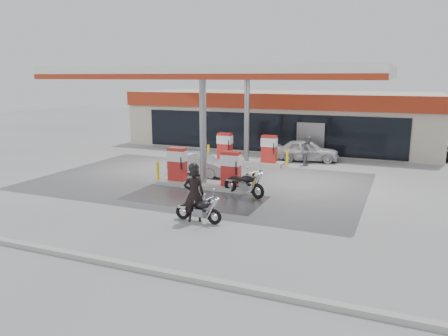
{
  "coord_description": "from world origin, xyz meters",
  "views": [
    {
      "loc": [
        8.68,
        -16.22,
        5.14
      ],
      "look_at": [
        1.46,
        1.03,
        1.2
      ],
      "focal_mm": 35.0,
      "sensor_mm": 36.0,
      "label": 1
    }
  ],
  "objects_px": {
    "pump_island_near": "(203,172)",
    "parked_car_left": "(176,135)",
    "parked_motorcycle": "(244,184)",
    "sedan_white": "(307,150)",
    "pump_island_far": "(246,152)",
    "main_motorcycle": "(199,211)",
    "attendant": "(308,151)",
    "hatchback_silver": "(200,164)",
    "parked_car_right": "(426,149)",
    "biker_main": "(194,194)"
  },
  "relations": [
    {
      "from": "sedan_white",
      "to": "parked_car_left",
      "type": "distance_m",
      "value": 11.9
    },
    {
      "from": "biker_main",
      "to": "attendant",
      "type": "bearing_deg",
      "value": -126.45
    },
    {
      "from": "main_motorcycle",
      "to": "sedan_white",
      "type": "distance_m",
      "value": 13.0
    },
    {
      "from": "pump_island_near",
      "to": "sedan_white",
      "type": "distance_m",
      "value": 8.78
    },
    {
      "from": "pump_island_far",
      "to": "main_motorcycle",
      "type": "xyz_separation_m",
      "value": [
        2.07,
        -10.75,
        -0.29
      ]
    },
    {
      "from": "pump_island_near",
      "to": "parked_motorcycle",
      "type": "bearing_deg",
      "value": -18.96
    },
    {
      "from": "sedan_white",
      "to": "parked_car_right",
      "type": "distance_m",
      "value": 7.83
    },
    {
      "from": "biker_main",
      "to": "parked_motorcycle",
      "type": "distance_m",
      "value": 4.0
    },
    {
      "from": "sedan_white",
      "to": "parked_motorcycle",
      "type": "bearing_deg",
      "value": 163.46
    },
    {
      "from": "sedan_white",
      "to": "attendant",
      "type": "distance_m",
      "value": 1.26
    },
    {
      "from": "main_motorcycle",
      "to": "biker_main",
      "type": "bearing_deg",
      "value": -178.94
    },
    {
      "from": "sedan_white",
      "to": "attendant",
      "type": "relative_size",
      "value": 2.26
    },
    {
      "from": "biker_main",
      "to": "hatchback_silver",
      "type": "distance_m",
      "value": 7.64
    },
    {
      "from": "parked_car_right",
      "to": "parked_motorcycle",
      "type": "bearing_deg",
      "value": 159.26
    },
    {
      "from": "main_motorcycle",
      "to": "attendant",
      "type": "distance_m",
      "value": 11.85
    },
    {
      "from": "pump_island_near",
      "to": "pump_island_far",
      "type": "bearing_deg",
      "value": 90.0
    },
    {
      "from": "hatchback_silver",
      "to": "pump_island_far",
      "type": "bearing_deg",
      "value": -11.89
    },
    {
      "from": "sedan_white",
      "to": "pump_island_far",
      "type": "bearing_deg",
      "value": 113.38
    },
    {
      "from": "biker_main",
      "to": "hatchback_silver",
      "type": "xyz_separation_m",
      "value": [
        -3.15,
        6.95,
        -0.43
      ]
    },
    {
      "from": "main_motorcycle",
      "to": "sedan_white",
      "type": "height_order",
      "value": "sedan_white"
    },
    {
      "from": "pump_island_far",
      "to": "pump_island_near",
      "type": "bearing_deg",
      "value": -90.0
    },
    {
      "from": "sedan_white",
      "to": "parked_car_left",
      "type": "height_order",
      "value": "sedan_white"
    },
    {
      "from": "attendant",
      "to": "parked_car_left",
      "type": "height_order",
      "value": "attendant"
    },
    {
      "from": "pump_island_far",
      "to": "sedan_white",
      "type": "distance_m",
      "value": 3.84
    },
    {
      "from": "hatchback_silver",
      "to": "parked_car_right",
      "type": "height_order",
      "value": "parked_car_right"
    },
    {
      "from": "main_motorcycle",
      "to": "attendant",
      "type": "bearing_deg",
      "value": 85.57
    },
    {
      "from": "pump_island_near",
      "to": "sedan_white",
      "type": "height_order",
      "value": "pump_island_near"
    },
    {
      "from": "pump_island_near",
      "to": "parked_car_left",
      "type": "height_order",
      "value": "pump_island_near"
    },
    {
      "from": "sedan_white",
      "to": "main_motorcycle",
      "type": "bearing_deg",
      "value": 163.67
    },
    {
      "from": "parked_motorcycle",
      "to": "attendant",
      "type": "distance_m",
      "value": 7.9
    },
    {
      "from": "attendant",
      "to": "parked_car_right",
      "type": "relative_size",
      "value": 0.4
    },
    {
      "from": "pump_island_near",
      "to": "parked_car_right",
      "type": "bearing_deg",
      "value": 50.19
    },
    {
      "from": "attendant",
      "to": "hatchback_silver",
      "type": "relative_size",
      "value": 0.49
    },
    {
      "from": "main_motorcycle",
      "to": "parked_motorcycle",
      "type": "distance_m",
      "value": 3.95
    },
    {
      "from": "attendant",
      "to": "parked_car_left",
      "type": "xyz_separation_m",
      "value": [
        -11.62,
        5.0,
        -0.3
      ]
    },
    {
      "from": "sedan_white",
      "to": "parked_car_right",
      "type": "xyz_separation_m",
      "value": [
        6.85,
        3.8,
        -0.07
      ]
    },
    {
      "from": "parked_motorcycle",
      "to": "attendant",
      "type": "xyz_separation_m",
      "value": [
        1.12,
        7.81,
        0.36
      ]
    },
    {
      "from": "pump_island_far",
      "to": "hatchback_silver",
      "type": "bearing_deg",
      "value": -108.47
    },
    {
      "from": "main_motorcycle",
      "to": "hatchback_silver",
      "type": "relative_size",
      "value": 0.53
    },
    {
      "from": "sedan_white",
      "to": "hatchback_silver",
      "type": "relative_size",
      "value": 1.11
    },
    {
      "from": "parked_motorcycle",
      "to": "parked_car_right",
      "type": "relative_size",
      "value": 0.51
    },
    {
      "from": "pump_island_far",
      "to": "parked_car_right",
      "type": "bearing_deg",
      "value": 30.96
    },
    {
      "from": "pump_island_far",
      "to": "sedan_white",
      "type": "xyz_separation_m",
      "value": [
        3.15,
        2.2,
        -0.05
      ]
    },
    {
      "from": "sedan_white",
      "to": "pump_island_near",
      "type": "bearing_deg",
      "value": 147.43
    },
    {
      "from": "pump_island_far",
      "to": "sedan_white",
      "type": "relative_size",
      "value": 1.32
    },
    {
      "from": "pump_island_near",
      "to": "biker_main",
      "type": "relative_size",
      "value": 2.54
    },
    {
      "from": "hatchback_silver",
      "to": "parked_car_right",
      "type": "bearing_deg",
      "value": -42.41
    },
    {
      "from": "parked_car_left",
      "to": "attendant",
      "type": "bearing_deg",
      "value": -108.86
    },
    {
      "from": "pump_island_near",
      "to": "attendant",
      "type": "relative_size",
      "value": 2.98
    },
    {
      "from": "pump_island_near",
      "to": "sedan_white",
      "type": "bearing_deg",
      "value": 68.99
    }
  ]
}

